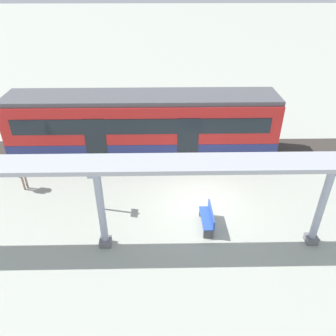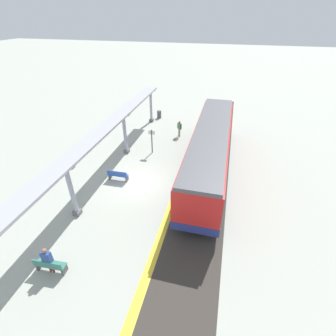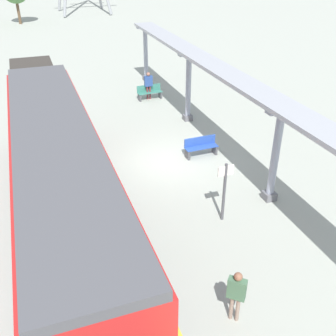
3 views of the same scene
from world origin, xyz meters
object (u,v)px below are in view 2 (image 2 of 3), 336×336
object	(u,v)px
train_near_carriage	(210,150)
trash_bin	(159,114)
bench_near_end	(118,175)
passenger_by_the_benches	(47,258)
passenger_waiting_near_edge	(179,127)
platform_info_sign	(152,139)
bench_mid_platform	(50,265)
canopy_pillar_nearest	(151,106)
canopy_pillar_third	(71,191)
canopy_pillar_second	(125,134)

from	to	relation	value
train_near_carriage	trash_bin	size ratio (longest dim) A/B	16.89
bench_near_end	trash_bin	distance (m)	12.76
bench_near_end	passenger_by_the_benches	bearing A→B (deg)	89.92
bench_near_end	passenger_waiting_near_edge	world-z (taller)	passenger_waiting_near_edge
train_near_carriage	passenger_by_the_benches	xyz separation A→B (m)	(6.33, 10.73, -0.80)
trash_bin	platform_info_sign	xyz separation A→B (m)	(-1.66, 8.13, 0.90)
bench_mid_platform	passenger_by_the_benches	xyz separation A→B (m)	(-0.04, 0.01, 0.59)
bench_near_end	canopy_pillar_nearest	bearing A→B (deg)	-85.07
train_near_carriage	canopy_pillar_third	distance (m)	10.03
canopy_pillar_second	bench_mid_platform	distance (m)	12.01
bench_mid_platform	trash_bin	xyz separation A→B (m)	(0.38, -20.54, -0.01)
bench_near_end	trash_bin	size ratio (longest dim) A/B	1.76
canopy_pillar_nearest	canopy_pillar_third	xyz separation A→B (m)	(0.00, 15.43, 0.00)
canopy_pillar_second	bench_mid_platform	size ratio (longest dim) A/B	2.36
canopy_pillar_third	bench_near_end	size ratio (longest dim) A/B	2.38
passenger_by_the_benches	bench_near_end	bearing A→B (deg)	-90.08
platform_info_sign	passenger_by_the_benches	bearing A→B (deg)	84.33
canopy_pillar_third	trash_bin	world-z (taller)	canopy_pillar_third
platform_info_sign	passenger_by_the_benches	world-z (taller)	platform_info_sign
bench_near_end	trash_bin	xyz separation A→B (m)	(0.44, -12.75, -0.01)
bench_mid_platform	passenger_waiting_near_edge	world-z (taller)	passenger_waiting_near_edge
bench_near_end	passenger_waiting_near_edge	distance (m)	8.99
bench_near_end	bench_mid_platform	xyz separation A→B (m)	(0.06, 7.79, 0.00)
canopy_pillar_nearest	canopy_pillar_third	size ratio (longest dim) A/B	1.00
canopy_pillar_nearest	canopy_pillar_second	bearing A→B (deg)	90.00
canopy_pillar_third	bench_near_end	bearing A→B (deg)	-104.05
train_near_carriage	passenger_by_the_benches	distance (m)	12.48
bench_mid_platform	train_near_carriage	bearing A→B (deg)	-120.76
train_near_carriage	canopy_pillar_nearest	distance (m)	11.25
canopy_pillar_third	passenger_waiting_near_edge	size ratio (longest dim) A/B	2.28
trash_bin	passenger_by_the_benches	world-z (taller)	passenger_by_the_benches
trash_bin	canopy_pillar_third	bearing A→B (deg)	88.12
bench_near_end	passenger_by_the_benches	size ratio (longest dim) A/B	0.91
train_near_carriage	canopy_pillar_third	xyz separation A→B (m)	(7.31, 6.87, -0.01)
canopy_pillar_third	passenger_by_the_benches	world-z (taller)	canopy_pillar_third
passenger_waiting_near_edge	passenger_by_the_benches	xyz separation A→B (m)	(2.85, 16.32, 0.05)
train_near_carriage	passenger_by_the_benches	size ratio (longest dim) A/B	8.76
bench_mid_platform	platform_info_sign	xyz separation A→B (m)	(-1.28, -12.41, 0.89)
canopy_pillar_nearest	platform_info_sign	world-z (taller)	canopy_pillar_nearest
train_near_carriage	canopy_pillar_nearest	size ratio (longest dim) A/B	4.03
canopy_pillar_nearest	platform_info_sign	bearing A→B (deg)	107.88
canopy_pillar_nearest	platform_info_sign	size ratio (longest dim) A/B	1.63
train_near_carriage	passenger_waiting_near_edge	size ratio (longest dim) A/B	9.18
canopy_pillar_third	bench_mid_platform	world-z (taller)	canopy_pillar_third
train_near_carriage	canopy_pillar_nearest	world-z (taller)	canopy_pillar_nearest
bench_near_end	train_near_carriage	bearing A→B (deg)	-155.20
bench_mid_platform	passenger_waiting_near_edge	distance (m)	16.57
canopy_pillar_nearest	passenger_waiting_near_edge	world-z (taller)	canopy_pillar_nearest
canopy_pillar_third	bench_near_end	world-z (taller)	canopy_pillar_third
passenger_by_the_benches	canopy_pillar_nearest	bearing A→B (deg)	-87.10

